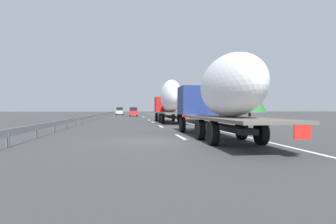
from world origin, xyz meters
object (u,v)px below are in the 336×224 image
car_silver_hatch (120,111)px  road_sign (168,107)px  car_blue_sedan (120,111)px  car_red_compact (133,112)px  truck_lead (170,99)px  truck_trailing (221,94)px

car_silver_hatch → road_sign: (-21.61, -10.01, 1.05)m
car_blue_sedan → car_red_compact: bearing=-173.5°
road_sign → truck_lead: bearing=173.0°
truck_trailing → car_red_compact: 51.38m
truck_lead → car_silver_hatch: (47.03, 6.91, -1.68)m
car_silver_hatch → car_blue_sedan: (17.51, 0.45, -0.06)m
truck_lead → car_blue_sedan: bearing=6.5°
truck_trailing → car_red_compact: (51.24, 3.61, -1.42)m
truck_lead → car_blue_sedan: truck_lead is taller
truck_trailing → car_blue_sedan: (84.31, 7.36, -1.44)m
truck_lead → car_red_compact: (31.47, 3.61, -1.72)m
truck_lead → road_sign: 25.62m
truck_trailing → car_silver_hatch: 67.17m
truck_trailing → road_sign: truck_trailing is taller
truck_lead → road_sign: size_ratio=4.46×
truck_lead → road_sign: truck_lead is taller
car_blue_sedan → truck_lead: bearing=-173.5°
truck_lead → truck_trailing: bearing=-180.0°
truck_trailing → car_blue_sedan: size_ratio=3.07×
truck_lead → car_red_compact: truck_lead is taller
truck_lead → car_red_compact: 31.72m
car_silver_hatch → road_sign: bearing=-155.1°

